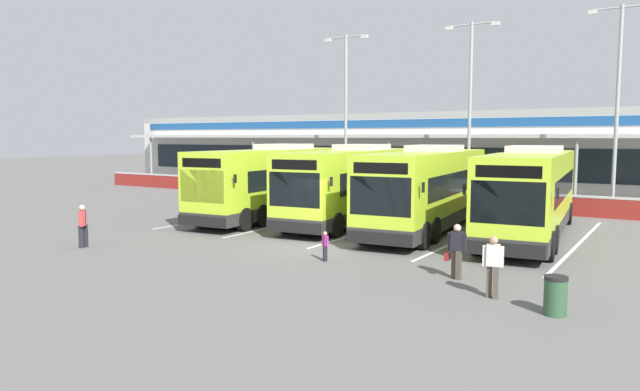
# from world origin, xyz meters

# --- Properties ---
(ground_plane) EXTENTS (200.00, 200.00, 0.00)m
(ground_plane) POSITION_xyz_m (0.00, 0.00, 0.00)
(ground_plane) COLOR #605E5B
(terminal_building) EXTENTS (70.00, 13.00, 6.00)m
(terminal_building) POSITION_xyz_m (-0.00, 26.91, 3.01)
(terminal_building) COLOR silver
(terminal_building) RESTS_ON ground
(red_barrier_wall) EXTENTS (60.00, 0.40, 1.10)m
(red_barrier_wall) POSITION_xyz_m (0.00, 14.50, 0.56)
(red_barrier_wall) COLOR maroon
(red_barrier_wall) RESTS_ON ground
(coach_bus_leftmost) EXTENTS (3.91, 12.34, 3.78)m
(coach_bus_leftmost) POSITION_xyz_m (-6.21, 5.82, 1.79)
(coach_bus_leftmost) COLOR #B7DB2D
(coach_bus_leftmost) RESTS_ON ground
(coach_bus_left_centre) EXTENTS (3.91, 12.34, 3.78)m
(coach_bus_left_centre) POSITION_xyz_m (-1.97, 6.61, 1.79)
(coach_bus_left_centre) COLOR #B7DB2D
(coach_bus_left_centre) RESTS_ON ground
(coach_bus_centre) EXTENTS (3.91, 12.34, 3.78)m
(coach_bus_centre) POSITION_xyz_m (2.07, 6.16, 1.79)
(coach_bus_centre) COLOR #B7DB2D
(coach_bus_centre) RESTS_ON ground
(coach_bus_right_centre) EXTENTS (3.91, 12.34, 3.78)m
(coach_bus_right_centre) POSITION_xyz_m (6.41, 6.50, 1.79)
(coach_bus_right_centre) COLOR #B7DB2D
(coach_bus_right_centre) RESTS_ON ground
(bay_stripe_far_west) EXTENTS (0.14, 13.00, 0.01)m
(bay_stripe_far_west) POSITION_xyz_m (-8.40, 6.00, 0.00)
(bay_stripe_far_west) COLOR silver
(bay_stripe_far_west) RESTS_ON ground
(bay_stripe_west) EXTENTS (0.14, 13.00, 0.01)m
(bay_stripe_west) POSITION_xyz_m (-4.20, 6.00, 0.00)
(bay_stripe_west) COLOR silver
(bay_stripe_west) RESTS_ON ground
(bay_stripe_mid_west) EXTENTS (0.14, 13.00, 0.01)m
(bay_stripe_mid_west) POSITION_xyz_m (0.00, 6.00, 0.00)
(bay_stripe_mid_west) COLOR silver
(bay_stripe_mid_west) RESTS_ON ground
(bay_stripe_centre) EXTENTS (0.14, 13.00, 0.01)m
(bay_stripe_centre) POSITION_xyz_m (4.20, 6.00, 0.00)
(bay_stripe_centre) COLOR silver
(bay_stripe_centre) RESTS_ON ground
(bay_stripe_mid_east) EXTENTS (0.14, 13.00, 0.01)m
(bay_stripe_mid_east) POSITION_xyz_m (8.40, 6.00, 0.00)
(bay_stripe_mid_east) COLOR silver
(bay_stripe_mid_east) RESTS_ON ground
(pedestrian_with_handbag) EXTENTS (0.63, 0.30, 1.62)m
(pedestrian_with_handbag) POSITION_xyz_m (6.20, -1.94, 0.86)
(pedestrian_with_handbag) COLOR #4C4238
(pedestrian_with_handbag) RESTS_ON ground
(pedestrian_in_dark_coat) EXTENTS (0.54, 0.30, 1.62)m
(pedestrian_in_dark_coat) POSITION_xyz_m (7.68, -3.38, 0.87)
(pedestrian_in_dark_coat) COLOR #4C4238
(pedestrian_in_dark_coat) RESTS_ON ground
(pedestrian_child) EXTENTS (0.32, 0.25, 1.00)m
(pedestrian_child) POSITION_xyz_m (1.70, -1.97, 0.54)
(pedestrian_child) COLOR black
(pedestrian_child) RESTS_ON ground
(pedestrian_near_bin) EXTENTS (0.45, 0.44, 1.62)m
(pedestrian_near_bin) POSITION_xyz_m (-7.26, -4.83, 0.87)
(pedestrian_near_bin) COLOR black
(pedestrian_near_bin) RESTS_ON ground
(lamp_post_west) EXTENTS (3.24, 0.28, 11.00)m
(lamp_post_west) POSITION_xyz_m (-8.03, 16.29, 6.29)
(lamp_post_west) COLOR #9E9EA3
(lamp_post_west) RESTS_ON ground
(lamp_post_centre) EXTENTS (3.24, 0.28, 11.00)m
(lamp_post_centre) POSITION_xyz_m (0.51, 16.53, 6.29)
(lamp_post_centre) COLOR #9E9EA3
(lamp_post_centre) RESTS_ON ground
(lamp_post_east) EXTENTS (3.24, 0.28, 11.00)m
(lamp_post_east) POSITION_xyz_m (8.54, 16.22, 6.29)
(lamp_post_east) COLOR #9E9EA3
(lamp_post_east) RESTS_ON ground
(litter_bin) EXTENTS (0.54, 0.54, 0.93)m
(litter_bin) POSITION_xyz_m (9.34, -4.07, 0.47)
(litter_bin) COLOR #2D5133
(litter_bin) RESTS_ON ground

